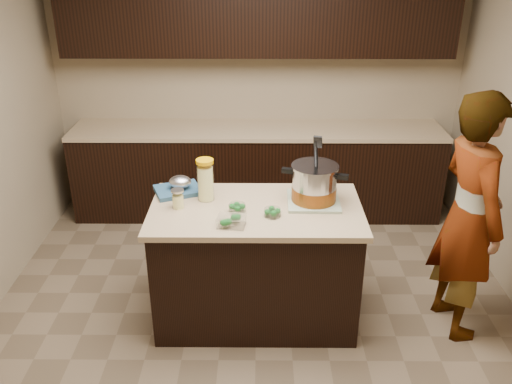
# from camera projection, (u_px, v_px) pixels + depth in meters

# --- Properties ---
(ground_plane) EXTENTS (4.00, 4.00, 0.00)m
(ground_plane) POSITION_uv_depth(u_px,v_px,m) (256.00, 314.00, 4.10)
(ground_plane) COLOR brown
(ground_plane) RESTS_ON ground
(room_shell) EXTENTS (4.04, 4.04, 2.72)m
(room_shell) POSITION_uv_depth(u_px,v_px,m) (256.00, 91.00, 3.36)
(room_shell) COLOR tan
(room_shell) RESTS_ON ground
(back_cabinets) EXTENTS (3.60, 0.63, 2.33)m
(back_cabinets) POSITION_uv_depth(u_px,v_px,m) (257.00, 123.00, 5.26)
(back_cabinets) COLOR black
(back_cabinets) RESTS_ON ground
(island) EXTENTS (1.46, 0.81, 0.90)m
(island) POSITION_uv_depth(u_px,v_px,m) (256.00, 263.00, 3.90)
(island) COLOR black
(island) RESTS_ON ground
(dish_towel) EXTENTS (0.37, 0.37, 0.02)m
(dish_towel) POSITION_uv_depth(u_px,v_px,m) (313.00, 201.00, 3.79)
(dish_towel) COLOR #587952
(dish_towel) RESTS_ON island
(stock_pot) EXTENTS (0.45, 0.40, 0.47)m
(stock_pot) POSITION_uv_depth(u_px,v_px,m) (314.00, 185.00, 3.74)
(stock_pot) COLOR #B7B7BC
(stock_pot) RESTS_ON dish_towel
(lemonade_pitcher) EXTENTS (0.13, 0.13, 0.30)m
(lemonade_pitcher) POSITION_uv_depth(u_px,v_px,m) (206.00, 181.00, 3.77)
(lemonade_pitcher) COLOR #F4F095
(lemonade_pitcher) RESTS_ON island
(mason_jar) EXTENTS (0.10, 0.10, 0.14)m
(mason_jar) POSITION_uv_depth(u_px,v_px,m) (178.00, 199.00, 3.69)
(mason_jar) COLOR #F4F095
(mason_jar) RESTS_ON island
(broccoli_tub_left) EXTENTS (0.13, 0.13, 0.05)m
(broccoli_tub_left) POSITION_uv_depth(u_px,v_px,m) (237.00, 208.00, 3.65)
(broccoli_tub_left) COLOR silver
(broccoli_tub_left) RESTS_ON island
(broccoli_tub_right) EXTENTS (0.13, 0.13, 0.05)m
(broccoli_tub_right) POSITION_uv_depth(u_px,v_px,m) (272.00, 213.00, 3.59)
(broccoli_tub_right) COLOR silver
(broccoli_tub_right) RESTS_ON island
(broccoli_tub_rect) EXTENTS (0.19, 0.15, 0.06)m
(broccoli_tub_rect) POSITION_uv_depth(u_px,v_px,m) (231.00, 222.00, 3.47)
(broccoli_tub_rect) COLOR silver
(broccoli_tub_rect) RESTS_ON island
(blue_tray) EXTENTS (0.39, 0.35, 0.12)m
(blue_tray) POSITION_uv_depth(u_px,v_px,m) (179.00, 187.00, 3.92)
(blue_tray) COLOR navy
(blue_tray) RESTS_ON island
(person) EXTENTS (0.52, 0.70, 1.75)m
(person) POSITION_uv_depth(u_px,v_px,m) (469.00, 217.00, 3.64)
(person) COLOR gray
(person) RESTS_ON ground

